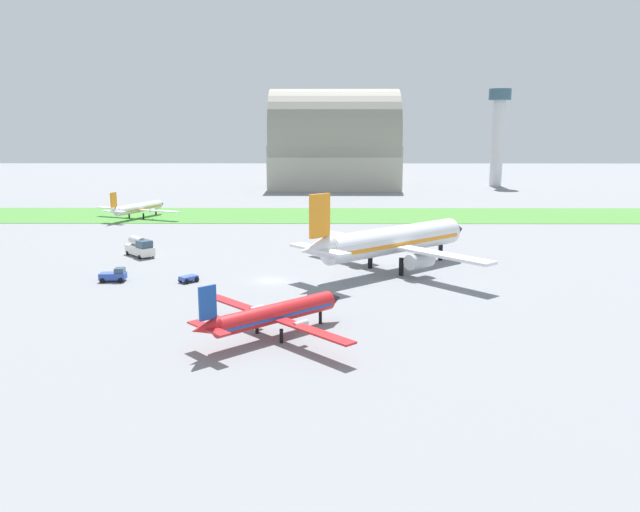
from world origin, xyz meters
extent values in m
plane|color=gray|center=(0.00, 0.00, 0.00)|extent=(600.00, 600.00, 0.00)
cube|color=#478438|center=(0.00, 68.13, 0.04)|extent=(360.00, 28.00, 0.08)
cylinder|color=white|center=(18.25, 7.01, 4.66)|extent=(22.96, 20.72, 4.10)
cone|color=black|center=(29.51, 16.80, 4.66)|extent=(5.45, 5.48, 4.02)
cone|color=white|center=(6.42, -3.26, 5.18)|extent=(6.36, 6.21, 3.69)
cube|color=orange|center=(18.25, 7.01, 4.36)|extent=(21.89, 19.80, 0.57)
cube|color=white|center=(11.81, 13.28, 3.94)|extent=(13.72, 15.23, 0.41)
cube|color=white|center=(23.56, -0.23, 3.94)|extent=(13.72, 15.23, 0.41)
cylinder|color=#B7BABF|center=(13.92, 10.85, 2.48)|extent=(4.86, 4.64, 2.26)
cylinder|color=#B7BABF|center=(21.44, 2.20, 2.48)|extent=(4.86, 4.64, 2.26)
cube|color=orange|center=(6.98, -2.77, 9.70)|extent=(2.86, 2.57, 5.97)
cube|color=white|center=(5.27, -0.80, 5.07)|extent=(5.12, 5.41, 0.33)
cube|color=white|center=(8.70, -4.74, 5.07)|extent=(5.12, 5.41, 0.33)
cylinder|color=black|center=(26.69, 14.35, 1.31)|extent=(0.74, 0.74, 2.61)
cylinder|color=black|center=(14.72, 8.22, 1.31)|extent=(0.74, 0.74, 2.61)
cylinder|color=black|center=(18.95, 3.36, 1.31)|extent=(0.74, 0.74, 2.61)
cylinder|color=red|center=(2.64, -24.32, 2.48)|extent=(12.30, 11.68, 2.07)
cone|color=black|center=(8.69, -18.67, 2.48)|extent=(2.90, 2.89, 2.03)
cone|color=red|center=(-3.72, -30.25, 2.74)|extent=(3.39, 3.34, 1.86)
cube|color=#19479E|center=(2.64, -24.32, 2.33)|extent=(11.73, 11.14, 0.29)
cube|color=red|center=(-1.55, -20.44, 2.12)|extent=(8.83, 9.31, 0.21)
cube|color=red|center=(6.22, -28.76, 2.12)|extent=(8.83, 9.31, 0.21)
cylinder|color=#B7BABF|center=(0.27, -21.54, 2.12)|extent=(1.66, 1.61, 0.66)
cylinder|color=#B7BABF|center=(5.24, -26.87, 2.12)|extent=(1.66, 1.61, 0.66)
cube|color=#19479E|center=(-3.41, -29.96, 5.17)|extent=(1.53, 1.45, 3.31)
cube|color=red|center=(-4.40, -28.91, 2.69)|extent=(2.88, 2.97, 0.17)
cube|color=red|center=(-2.43, -31.02, 2.69)|extent=(2.88, 2.97, 0.17)
cylinder|color=black|center=(7.17, -20.08, 0.72)|extent=(0.37, 0.37, 1.45)
cylinder|color=black|center=(0.48, -23.53, 0.72)|extent=(0.37, 0.37, 1.45)
cylinder|color=black|center=(3.28, -26.52, 0.72)|extent=(0.37, 0.37, 1.45)
cylinder|color=white|center=(-36.79, 62.46, 2.56)|extent=(7.89, 15.01, 2.14)
cone|color=black|center=(-33.51, 70.34, 2.56)|extent=(2.75, 2.78, 2.09)
cone|color=white|center=(-40.24, 54.18, 2.83)|extent=(2.92, 3.50, 1.92)
cube|color=orange|center=(-36.79, 62.46, 2.40)|extent=(7.60, 14.24, 0.30)
cube|color=white|center=(-42.38, 64.33, 2.19)|extent=(11.41, 5.90, 0.21)
cube|color=white|center=(-31.54, 59.81, 2.19)|extent=(11.41, 5.90, 0.21)
cylinder|color=#B7BABF|center=(-40.20, 64.06, 2.19)|extent=(1.29, 1.84, 0.68)
cylinder|color=#B7BABF|center=(-33.26, 61.17, 2.19)|extent=(1.29, 1.84, 0.68)
cube|color=orange|center=(-40.08, 54.58, 5.34)|extent=(0.98, 1.87, 3.42)
cube|color=white|center=(-41.46, 55.15, 2.78)|extent=(3.25, 2.33, 0.17)
cube|color=white|center=(-38.70, 54.00, 2.78)|extent=(3.25, 2.33, 0.17)
cylinder|color=black|center=(-34.33, 68.37, 0.75)|extent=(0.38, 0.38, 1.49)
cylinder|color=black|center=(-39.15, 62.29, 0.75)|extent=(0.38, 0.38, 1.49)
cylinder|color=black|center=(-35.25, 60.66, 0.75)|extent=(0.38, 0.38, 1.49)
cube|color=#334FB2|center=(-11.53, -0.97, 0.62)|extent=(2.74, 2.77, 0.55)
cylinder|color=black|center=(-11.56, -2.09, 0.35)|extent=(0.66, 0.68, 0.70)
cylinder|color=black|center=(-12.65, -1.06, 0.35)|extent=(0.66, 0.68, 0.70)
cylinder|color=black|center=(-10.41, -0.87, 0.35)|extent=(0.66, 0.68, 0.70)
cylinder|color=black|center=(-11.50, 0.16, 0.35)|extent=(0.66, 0.68, 0.70)
cube|color=white|center=(-23.64, 17.26, 1.05)|extent=(6.15, 6.42, 1.40)
cylinder|color=silver|center=(-24.16, 17.84, 2.52)|extent=(3.54, 3.68, 1.54)
cube|color=#334C60|center=(-22.41, 15.92, 2.35)|extent=(3.07, 3.09, 1.20)
cylinder|color=black|center=(-21.22, 16.39, 0.35)|extent=(0.66, 0.69, 0.70)
cylinder|color=black|center=(-23.00, 14.77, 0.35)|extent=(0.66, 0.69, 0.70)
cylinder|color=black|center=(-24.28, 19.75, 0.35)|extent=(0.66, 0.69, 0.70)
cylinder|color=black|center=(-26.06, 18.14, 0.35)|extent=(0.66, 0.69, 0.70)
cube|color=#334FB2|center=(-22.34, -0.62, 0.80)|extent=(3.71, 2.04, 0.90)
cube|color=#334C60|center=(-21.33, -0.55, 1.60)|extent=(1.39, 1.60, 0.70)
cylinder|color=black|center=(-21.14, 0.36, 0.35)|extent=(0.72, 0.30, 0.70)
cylinder|color=black|center=(-21.02, -1.44, 0.35)|extent=(0.72, 0.30, 0.70)
cylinder|color=black|center=(-23.65, 0.19, 0.35)|extent=(0.72, 0.30, 0.70)
cylinder|color=black|center=(-23.53, -1.61, 0.35)|extent=(0.72, 0.30, 0.70)
cube|color=#B2AD9E|center=(11.08, 141.55, 7.64)|extent=(45.90, 29.87, 15.28)
cylinder|color=gray|center=(11.08, 141.55, 18.27)|extent=(44.99, 32.85, 32.85)
cylinder|color=silver|center=(71.30, 148.64, 15.58)|extent=(4.40, 4.40, 31.16)
cylinder|color=#38566B|center=(71.30, 148.64, 33.16)|extent=(8.00, 8.00, 4.00)
camera|label=1|loc=(7.59, -87.34, 21.39)|focal=35.45mm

